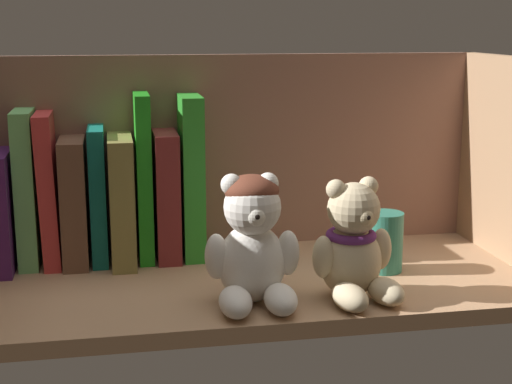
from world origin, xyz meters
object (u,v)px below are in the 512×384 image
book_3 (75,200)px  teddy_bear_larger (253,243)px  book_7 (166,194)px  book_6 (143,177)px  book_8 (191,176)px  pillar_candle (385,242)px  book_2 (49,189)px  book_0 (4,208)px  book_1 (27,188)px  teddy_bear_smaller (354,248)px  book_5 (122,197)px  book_4 (98,194)px

book_3 → teddy_bear_larger: size_ratio=1.11×
book_3 → book_7: bearing=0.0°
book_6 → book_8: bearing=0.0°
teddy_bear_larger → pillar_candle: 21.20cm
book_2 → book_8: size_ratio=0.91×
book_0 → book_7: 21.67cm
book_3 → pillar_candle: size_ratio=2.17×
book_1 → teddy_bear_smaller: book_1 is taller
book_1 → book_3: (6.09, 0.00, -1.92)cm
book_0 → book_5: size_ratio=0.91×
book_1 → book_8: size_ratio=0.93×
book_3 → teddy_bear_larger: book_3 is taller
teddy_bear_smaller → book_3: bearing=147.3°
book_6 → teddy_bear_smaller: book_6 is taller
book_6 → book_8: (6.52, 0.00, -0.19)cm
book_5 → book_8: size_ratio=0.77×
book_2 → book_7: (15.61, 0.00, -1.44)cm
book_3 → pillar_candle: book_3 is taller
book_3 → book_6: 9.79cm
book_2 → book_5: book_2 is taller
book_5 → teddy_bear_larger: (14.46, -20.64, -1.36)cm
pillar_candle → book_3: bearing=162.9°
book_5 → book_4: bearing=180.0°
book_8 → book_7: bearing=180.0°
book_8 → teddy_bear_smaller: (16.92, -21.04, -5.07)cm
teddy_bear_larger → book_6: bearing=118.9°
book_5 → book_3: bearing=180.0°
book_1 → teddy_bear_larger: bearing=-37.6°
book_7 → book_3: bearing=180.0°
book_0 → book_7: book_7 is taller
teddy_bear_smaller → book_7: bearing=134.1°
book_3 → book_4: (3.18, 0.00, 0.70)cm
pillar_candle → book_0: bearing=166.0°
book_7 → teddy_bear_larger: size_ratio=1.15×
book_5 → book_7: (6.08, 0.00, 0.16)cm
book_5 → pillar_candle: (33.66, -12.29, -4.71)cm
teddy_bear_larger → pillar_candle: (19.20, 8.35, -3.35)cm
teddy_bear_larger → pillar_candle: size_ratio=1.95×
book_8 → teddy_bear_larger: (4.88, -20.64, -3.94)cm
book_2 → teddy_bear_smaller: bearing=-30.3°
book_5 → pillar_candle: bearing=-20.1°
book_6 → book_8: 6.53cm
book_1 → book_4: book_1 is taller
book_2 → book_4: size_ratio=1.11×
book_4 → book_8: 12.86cm
book_6 → book_2: bearing=180.0°
book_4 → book_7: book_4 is taller
book_1 → book_7: bearing=0.0°
book_3 → book_7: book_7 is taller
book_7 → book_8: book_8 is taller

